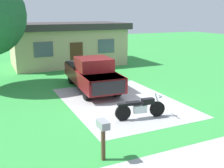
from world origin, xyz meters
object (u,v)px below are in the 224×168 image
motorcycle (141,108)px  neighbor_house (67,43)px  pickup_truck (92,73)px  mailbox (103,130)px

motorcycle → neighbor_house: size_ratio=0.23×
pickup_truck → mailbox: (-2.47, -7.51, 0.03)m
pickup_truck → neighbor_house: 8.45m
motorcycle → mailbox: 3.67m
motorcycle → neighbor_house: (0.72, 13.47, 1.32)m
motorcycle → neighbor_house: 13.55m
motorcycle → pickup_truck: (-0.26, 5.11, 0.48)m
motorcycle → mailbox: size_ratio=1.75×
motorcycle → pickup_truck: pickup_truck is taller
pickup_truck → mailbox: bearing=-108.2°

